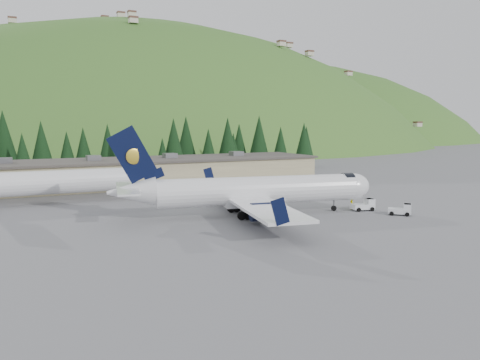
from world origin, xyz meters
name	(u,v)px	position (x,y,z in m)	size (l,w,h in m)	color
ground	(260,215)	(0.00, 0.00, 0.00)	(600.00, 600.00, 0.00)	slate
airliner	(253,192)	(-1.02, 0.19, 3.14)	(35.37, 33.39, 11.78)	white
second_airliner	(43,182)	(-24.92, 22.00, 3.32)	(27.50, 11.00, 10.05)	white
baggage_tug_a	(365,205)	(14.56, -3.56, 0.73)	(3.31, 2.37, 1.63)	silver
baggage_tug_b	(402,210)	(16.59, -8.40, 0.68)	(3.03, 3.05, 1.53)	silver
terminal_building	(146,171)	(-5.01, 38.00, 2.62)	(71.00, 17.00, 6.10)	tan
ramp_worker	(352,203)	(13.58, -2.00, 0.93)	(0.68, 0.44, 1.85)	#E4D800
tree_line	(110,144)	(-7.50, 60.83, 7.31)	(111.53, 19.39, 14.41)	black
hills	(170,284)	(53.34, 207.38, -82.80)	(614.00, 330.00, 300.00)	#2A5C1E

